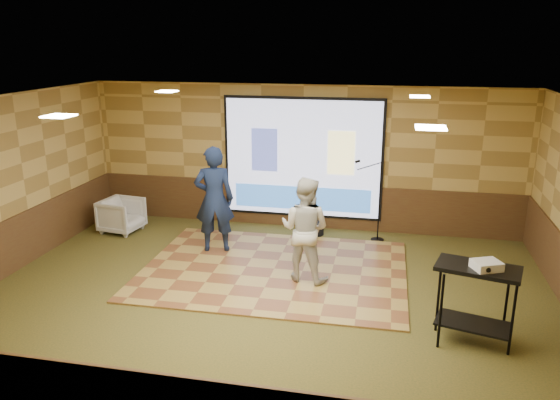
% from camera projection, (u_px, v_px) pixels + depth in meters
% --- Properties ---
extents(ground, '(9.00, 9.00, 0.00)m').
position_uv_depth(ground, '(264.00, 298.00, 8.47)').
color(ground, '#353E1C').
rests_on(ground, ground).
extents(room_shell, '(9.04, 7.04, 3.02)m').
position_uv_depth(room_shell, '(263.00, 167.00, 7.88)').
color(room_shell, tan).
rests_on(room_shell, ground).
extents(wainscot_back, '(9.00, 0.04, 0.95)m').
position_uv_depth(wainscot_back, '(302.00, 205.00, 11.60)').
color(wainscot_back, '#4C2B19').
rests_on(wainscot_back, ground).
extents(wainscot_left, '(0.04, 7.00, 0.95)m').
position_uv_depth(wainscot_left, '(7.00, 248.00, 9.22)').
color(wainscot_left, '#4C2B19').
rests_on(wainscot_left, ground).
extents(projector_screen, '(3.32, 0.06, 2.52)m').
position_uv_depth(projector_screen, '(302.00, 159.00, 11.28)').
color(projector_screen, black).
rests_on(projector_screen, room_shell).
extents(downlight_nw, '(0.32, 0.32, 0.02)m').
position_uv_depth(downlight_nw, '(167.00, 91.00, 9.75)').
color(downlight_nw, '#FFE5BF').
rests_on(downlight_nw, room_shell).
extents(downlight_ne, '(0.32, 0.32, 0.02)m').
position_uv_depth(downlight_ne, '(420.00, 97.00, 8.89)').
color(downlight_ne, '#FFE5BF').
rests_on(downlight_ne, room_shell).
extents(downlight_sw, '(0.32, 0.32, 0.02)m').
position_uv_depth(downlight_sw, '(59.00, 116.00, 6.66)').
color(downlight_sw, '#FFE5BF').
rests_on(downlight_sw, room_shell).
extents(downlight_se, '(0.32, 0.32, 0.02)m').
position_uv_depth(downlight_se, '(431.00, 128.00, 5.79)').
color(downlight_se, '#FFE5BF').
rests_on(downlight_se, room_shell).
extents(dance_floor, '(4.54, 3.49, 0.03)m').
position_uv_depth(dance_floor, '(274.00, 269.00, 9.50)').
color(dance_floor, '#A5833C').
rests_on(dance_floor, ground).
extents(player_left, '(0.83, 0.66, 1.99)m').
position_uv_depth(player_left, '(214.00, 199.00, 10.07)').
color(player_left, '#152244').
rests_on(player_left, dance_floor).
extents(player_right, '(0.98, 0.84, 1.74)m').
position_uv_depth(player_right, '(305.00, 229.00, 8.86)').
color(player_right, beige).
rests_on(player_right, dance_floor).
extents(av_table, '(1.03, 0.54, 1.09)m').
position_uv_depth(av_table, '(476.00, 288.00, 7.04)').
color(av_table, black).
rests_on(av_table, ground).
extents(projector, '(0.41, 0.39, 0.11)m').
position_uv_depth(projector, '(487.00, 265.00, 6.85)').
color(projector, white).
rests_on(projector, av_table).
extents(mic_stand, '(0.64, 0.26, 1.63)m').
position_uv_depth(mic_stand, '(376.00, 217.00, 10.79)').
color(mic_stand, black).
rests_on(mic_stand, ground).
extents(banquet_chair, '(0.87, 0.85, 0.70)m').
position_uv_depth(banquet_chair, '(122.00, 215.00, 11.32)').
color(banquet_chair, gray).
rests_on(banquet_chair, ground).
extents(duffel_bag, '(0.56, 0.48, 0.29)m').
position_uv_depth(duffel_bag, '(310.00, 228.00, 11.17)').
color(duffel_bag, black).
rests_on(duffel_bag, ground).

